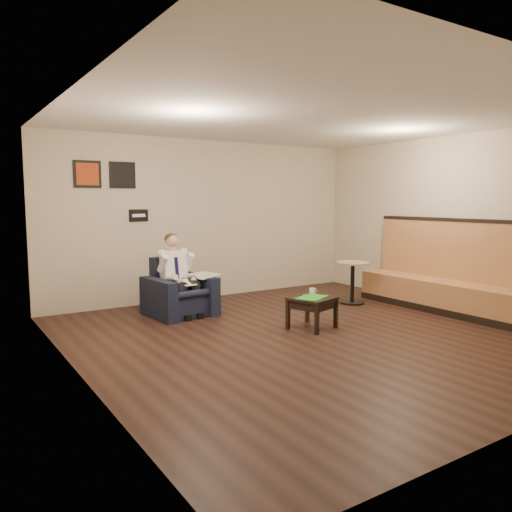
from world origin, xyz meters
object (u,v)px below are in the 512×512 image
armchair (180,287)px  smartphone (305,295)px  coffee_mug (312,291)px  banquette (441,265)px  seated_man (183,278)px  green_folder (312,297)px  cafe_table (352,283)px  side_table (312,313)px

armchair → smartphone: (1.19, -1.55, 0.00)m
smartphone → coffee_mug: bearing=-7.1°
banquette → seated_man: bearing=153.3°
seated_man → green_folder: seated_man is taller
banquette → coffee_mug: bearing=170.6°
coffee_mug → smartphone: 0.14m
smartphone → cafe_table: (1.63, 0.75, -0.08)m
coffee_mug → cafe_table: cafe_table is taller
cafe_table → armchair: bearing=164.3°
green_folder → cafe_table: (1.66, 0.94, -0.08)m
coffee_mug → smartphone: (-0.13, 0.00, -0.04)m
side_table → coffee_mug: bearing=50.4°
cafe_table → green_folder: bearing=-150.4°
seated_man → smartphone: size_ratio=8.84×
green_folder → banquette: (2.47, -0.20, 0.28)m
side_table → coffee_mug: coffee_mug is taller
banquette → cafe_table: bearing=125.6°
green_folder → cafe_table: bearing=29.6°
seated_man → coffee_mug: seated_man is taller
coffee_mug → banquette: 2.36m
side_table → banquette: (2.45, -0.23, 0.50)m
armchair → green_folder: size_ratio=2.07×
green_folder → armchair: bearing=123.9°
green_folder → coffee_mug: bearing=50.4°
seated_man → green_folder: (1.16, -1.62, -0.16)m
green_folder → smartphone: green_folder is taller
coffee_mug → smartphone: coffee_mug is taller
seated_man → smartphone: seated_man is taller
coffee_mug → cafe_table: 1.69m
seated_man → banquette: (3.63, -1.82, 0.12)m
side_table → green_folder: (-0.02, -0.03, 0.22)m
smartphone → armchair: bearing=120.9°
coffee_mug → seated_man: bearing=132.4°
green_folder → banquette: 2.50m
smartphone → banquette: (2.45, -0.39, 0.28)m
cafe_table → seated_man: bearing=166.4°
smartphone → cafe_table: 1.80m
seated_man → side_table: size_ratio=2.25×
banquette → side_table: bearing=174.7°
seated_man → banquette: banquette is taller
seated_man → armchair: bearing=90.0°
side_table → smartphone: size_ratio=3.93×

